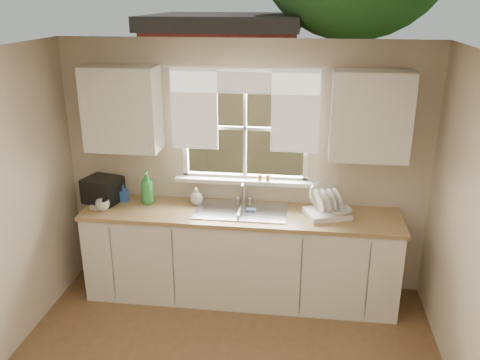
# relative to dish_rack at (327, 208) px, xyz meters

# --- Properties ---
(room_walls) EXTENTS (3.62, 4.02, 2.50)m
(room_walls) POSITION_rel_dish_rack_xyz_m (-0.81, -1.77, 0.25)
(room_walls) COLOR beige
(room_walls) RESTS_ON ground
(ceiling) EXTENTS (3.60, 4.00, 0.02)m
(ceiling) POSITION_rel_dish_rack_xyz_m (-0.81, -1.71, 1.51)
(ceiling) COLOR silver
(ceiling) RESTS_ON room_walls
(window) EXTENTS (1.38, 0.16, 1.06)m
(window) POSITION_rel_dish_rack_xyz_m (-0.81, 0.29, 0.50)
(window) COLOR white
(window) RESTS_ON room_walls
(curtains) EXTENTS (1.50, 0.03, 0.81)m
(curtains) POSITION_rel_dish_rack_xyz_m (-0.81, 0.24, 0.95)
(curtains) COLOR white
(curtains) RESTS_ON room_walls
(base_cabinets) EXTENTS (3.00, 0.62, 0.87)m
(base_cabinets) POSITION_rel_dish_rack_xyz_m (-0.81, -0.03, -0.55)
(base_cabinets) COLOR silver
(base_cabinets) RESTS_ON ground
(countertop) EXTENTS (3.04, 0.65, 0.04)m
(countertop) POSITION_rel_dish_rack_xyz_m (-0.81, -0.03, -0.10)
(countertop) COLOR #9F7F4F
(countertop) RESTS_ON base_cabinets
(upper_cabinet_left) EXTENTS (0.70, 0.33, 0.80)m
(upper_cabinet_left) POSITION_rel_dish_rack_xyz_m (-1.96, 0.12, 0.86)
(upper_cabinet_left) COLOR silver
(upper_cabinet_left) RESTS_ON room_walls
(upper_cabinet_right) EXTENTS (0.70, 0.33, 0.80)m
(upper_cabinet_right) POSITION_rel_dish_rack_xyz_m (0.34, 0.12, 0.86)
(upper_cabinet_right) COLOR silver
(upper_cabinet_right) RESTS_ON room_walls
(wall_outlet) EXTENTS (0.08, 0.01, 0.12)m
(wall_outlet) POSITION_rel_dish_rack_xyz_m (0.07, 0.28, 0.09)
(wall_outlet) COLOR beige
(wall_outlet) RESTS_ON room_walls
(sill_jars) EXTENTS (0.12, 0.04, 0.06)m
(sill_jars) POSITION_rel_dish_rack_xyz_m (-0.61, 0.23, 0.19)
(sill_jars) COLOR brown
(sill_jars) RESTS_ON window
(sink) EXTENTS (0.88, 0.52, 0.40)m
(sink) POSITION_rel_dish_rack_xyz_m (-0.81, 0.00, -0.15)
(sink) COLOR #B7B7BC
(sink) RESTS_ON countertop
(dish_rack) EXTENTS (0.47, 0.42, 0.30)m
(dish_rack) POSITION_rel_dish_rack_xyz_m (0.00, 0.00, 0.00)
(dish_rack) COLOR white
(dish_rack) RESTS_ON countertop
(bowl) EXTENTS (0.27, 0.27, 0.05)m
(bowl) POSITION_rel_dish_rack_xyz_m (0.11, -0.05, 0.00)
(bowl) COLOR white
(bowl) RESTS_ON dish_rack
(soap_bottle_a) EXTENTS (0.16, 0.16, 0.34)m
(soap_bottle_a) POSITION_rel_dish_rack_xyz_m (-1.76, 0.08, 0.09)
(soap_bottle_a) COLOR green
(soap_bottle_a) RESTS_ON countertop
(soap_bottle_b) EXTENTS (0.09, 0.09, 0.17)m
(soap_bottle_b) POSITION_rel_dish_rack_xyz_m (-2.01, 0.10, 0.01)
(soap_bottle_b) COLOR #305AB5
(soap_bottle_b) RESTS_ON countertop
(soap_bottle_c) EXTENTS (0.15, 0.15, 0.17)m
(soap_bottle_c) POSITION_rel_dish_rack_xyz_m (-1.27, 0.12, 0.01)
(soap_bottle_c) COLOR beige
(soap_bottle_c) RESTS_ON countertop
(saucer) EXTENTS (0.18, 0.18, 0.01)m
(saucer) POSITION_rel_dish_rack_xyz_m (-2.21, -0.07, -0.07)
(saucer) COLOR silver
(saucer) RESTS_ON countertop
(cup) EXTENTS (0.17, 0.17, 0.10)m
(cup) POSITION_rel_dish_rack_xyz_m (-2.14, -0.15, -0.03)
(cup) COLOR beige
(cup) RESTS_ON countertop
(black_appliance) EXTENTS (0.40, 0.37, 0.25)m
(black_appliance) POSITION_rel_dish_rack_xyz_m (-2.21, 0.07, 0.05)
(black_appliance) COLOR black
(black_appliance) RESTS_ON countertop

